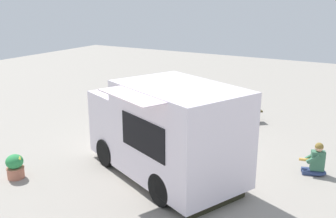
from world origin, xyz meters
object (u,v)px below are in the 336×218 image
(planter_flowering_far, at_px, (186,105))
(food_truck, at_px, (166,133))
(person_customer, at_px, (316,162))
(planter_flowering_side, at_px, (15,166))
(plaza_bench, at_px, (239,113))

(planter_flowering_far, bearing_deg, food_truck, -157.68)
(food_truck, distance_m, planter_flowering_far, 5.98)
(food_truck, distance_m, person_customer, 4.17)
(planter_flowering_side, height_order, plaza_bench, planter_flowering_side)
(planter_flowering_far, height_order, plaza_bench, planter_flowering_far)
(planter_flowering_far, distance_m, plaza_bench, 2.36)
(person_customer, bearing_deg, plaza_bench, 46.54)
(food_truck, bearing_deg, plaza_bench, -1.21)
(planter_flowering_far, relative_size, planter_flowering_side, 1.00)
(food_truck, xyz_separation_m, planter_flowering_side, (-2.11, 3.38, -0.90))
(person_customer, bearing_deg, planter_flowering_far, 59.82)
(planter_flowering_far, distance_m, planter_flowering_side, 7.67)
(person_customer, height_order, planter_flowering_side, person_customer)
(planter_flowering_side, bearing_deg, planter_flowering_far, -8.53)
(person_customer, xyz_separation_m, planter_flowering_far, (3.32, 5.71, -0.01))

